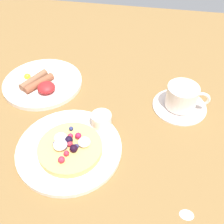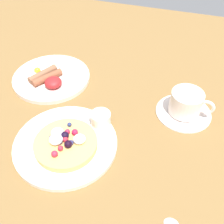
{
  "view_description": "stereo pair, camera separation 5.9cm",
  "coord_description": "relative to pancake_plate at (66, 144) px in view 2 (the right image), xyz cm",
  "views": [
    {
      "loc": [
        8.53,
        -45.39,
        49.38
      ],
      "look_at": [
        0.29,
        -0.61,
        4.0
      ],
      "focal_mm": 41.85,
      "sensor_mm": 36.0,
      "label": 1
    },
    {
      "loc": [
        14.22,
        -43.96,
        49.38
      ],
      "look_at": [
        0.29,
        -0.61,
        4.0
      ],
      "focal_mm": 41.85,
      "sensor_mm": 36.0,
      "label": 2
    }
  ],
  "objects": [
    {
      "name": "coffee_saucer",
      "position": [
        25.21,
        19.48,
        -0.2
      ],
      "size": [
        14.5,
        14.5,
        0.85
      ],
      "primitive_type": "cylinder",
      "color": "white",
      "rests_on": "ground_plane"
    },
    {
      "name": "fried_breakfast",
      "position": [
        -15.28,
        19.76,
        1.72
      ],
      "size": [
        14.1,
        10.42,
        2.92
      ],
      "color": "brown",
      "rests_on": "breakfast_plate"
    },
    {
      "name": "pancake_with_berries",
      "position": [
        0.59,
        -0.93,
        1.74
      ],
      "size": [
        14.58,
        14.58,
        3.49
      ],
      "color": "#DFB15F",
      "rests_on": "pancake_plate"
    },
    {
      "name": "coffee_cup",
      "position": [
        25.37,
        19.47,
        3.35
      ],
      "size": [
        11.34,
        8.24,
        6.04
      ],
      "color": "white",
      "rests_on": "coffee_saucer"
    },
    {
      "name": "breakfast_plate",
      "position": [
        -14.95,
        21.97,
        0.04
      ],
      "size": [
        23.17,
        23.17,
        1.32
      ],
      "primitive_type": "cylinder",
      "color": "white",
      "rests_on": "ground_plane"
    },
    {
      "name": "pancake_plate",
      "position": [
        0.0,
        0.0,
        0.0
      ],
      "size": [
        24.36,
        24.36,
        1.24
      ],
      "primitive_type": "cylinder",
      "color": "white",
      "rests_on": "ground_plane"
    },
    {
      "name": "ground_plane",
      "position": [
        7.92,
        10.84,
        -2.12
      ],
      "size": [
        192.87,
        143.99,
        3.0
      ],
      "primitive_type": "cube",
      "color": "brown"
    },
    {
      "name": "syrup_ramekin",
      "position": [
        5.95,
        8.19,
        2.33
      ],
      "size": [
        4.95,
        4.95,
        3.33
      ],
      "color": "white",
      "rests_on": "pancake_plate"
    }
  ]
}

